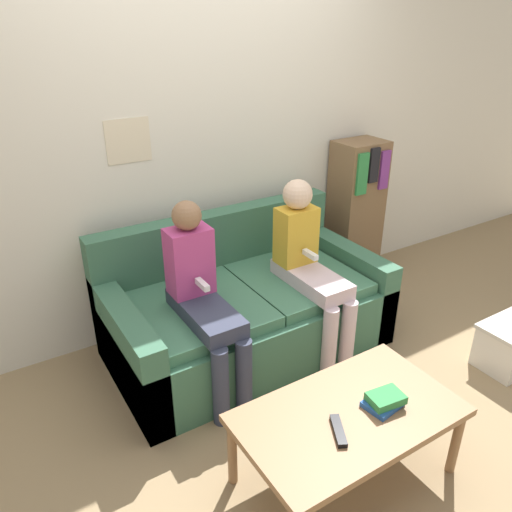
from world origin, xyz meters
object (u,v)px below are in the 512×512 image
(coffee_table, at_px, (348,419))
(couch, at_px, (244,309))
(person_left, at_px, (202,295))
(tv_remote, at_px, (338,431))
(person_right, at_px, (309,262))
(bookshelf, at_px, (355,212))
(storage_box, at_px, (512,345))

(coffee_table, bearing_deg, couch, 83.06)
(couch, relative_size, coffee_table, 1.72)
(coffee_table, xyz_separation_m, person_left, (-0.25, 0.92, 0.25))
(tv_remote, bearing_deg, person_right, 86.98)
(tv_remote, height_order, bookshelf, bookshelf)
(couch, xyz_separation_m, coffee_table, (-0.14, -1.14, 0.08))
(person_right, bearing_deg, bookshelf, 32.43)
(couch, distance_m, storage_box, 1.66)
(coffee_table, xyz_separation_m, storage_box, (1.42, 0.10, -0.21))
(couch, height_order, person_left, person_left)
(person_right, relative_size, storage_box, 2.62)
(person_left, distance_m, person_right, 0.72)
(coffee_table, relative_size, storage_box, 2.38)
(tv_remote, relative_size, storage_box, 0.41)
(person_right, distance_m, storage_box, 1.35)
(person_right, height_order, bookshelf, bookshelf)
(coffee_table, xyz_separation_m, person_right, (0.47, 0.93, 0.26))
(storage_box, bearing_deg, bookshelf, 92.48)
(person_left, bearing_deg, bookshelf, 19.45)
(coffee_table, bearing_deg, person_right, 62.95)
(couch, height_order, tv_remote, couch)
(tv_remote, distance_m, storage_box, 1.57)
(coffee_table, bearing_deg, tv_remote, -150.59)
(couch, xyz_separation_m, tv_remote, (-0.26, -1.20, 0.13))
(couch, xyz_separation_m, storage_box, (1.29, -1.04, -0.13))
(person_right, relative_size, tv_remote, 6.46)
(coffee_table, distance_m, storage_box, 1.44)
(couch, relative_size, person_right, 1.56)
(person_right, distance_m, tv_remote, 1.18)
(couch, height_order, storage_box, couch)
(person_right, xyz_separation_m, storage_box, (0.95, -0.83, -0.47))
(couch, height_order, coffee_table, couch)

